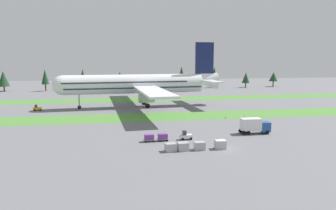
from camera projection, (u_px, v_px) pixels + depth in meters
name	position (u px, v px, depth m)	size (l,w,h in m)	color
ground_plane	(224.00, 149.00, 60.16)	(400.00, 400.00, 0.00)	slate
grass_strip_near	(184.00, 116.00, 94.86)	(320.00, 14.23, 0.01)	#4C8438
grass_strip_far	(164.00, 99.00, 134.32)	(320.00, 14.23, 0.01)	#4C8438
airliner	(139.00, 84.00, 111.49)	(58.76, 72.59, 23.08)	white
baggage_tug	(186.00, 136.00, 67.24)	(2.65, 1.41, 1.97)	silver
cargo_dolly_lead	(163.00, 137.00, 66.19)	(2.26, 1.59, 1.55)	#A3A3A8
cargo_dolly_second	(149.00, 137.00, 65.59)	(2.26, 1.59, 1.55)	#A3A3A8
catering_truck	(255.00, 125.00, 72.49)	(7.08, 2.70, 3.58)	#1E4C8E
pushback_tractor	(37.00, 108.00, 104.67)	(2.69, 1.48, 1.97)	yellow
ground_crew_marshaller	(253.00, 126.00, 76.85)	(0.36, 0.56, 1.74)	black
uld_container_0	(171.00, 147.00, 58.84)	(2.00, 1.60, 1.53)	#A3A3A8
uld_container_1	(183.00, 147.00, 59.23)	(2.00, 1.60, 1.57)	#A3A3A8
uld_container_2	(199.00, 146.00, 59.80)	(2.00, 1.60, 1.54)	#A3A3A8
uld_container_3	(220.00, 144.00, 60.40)	(2.00, 1.60, 1.71)	#A3A3A8
taxiway_marker_0	(129.00, 119.00, 89.35)	(0.44, 0.44, 0.45)	orange
taxiway_marker_1	(226.00, 117.00, 91.07)	(0.44, 0.44, 0.68)	orange
taxiway_marker_2	(244.00, 116.00, 92.51)	(0.44, 0.44, 0.62)	orange
distant_tree_line	(143.00, 77.00, 176.47)	(159.31, 10.45, 12.68)	#4C3823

